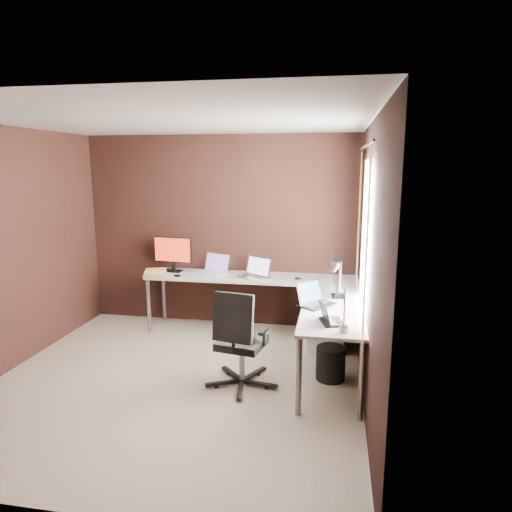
{
  "coord_description": "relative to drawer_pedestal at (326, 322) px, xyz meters",
  "views": [
    {
      "loc": [
        1.51,
        -4.0,
        2.1
      ],
      "look_at": [
        0.63,
        0.95,
        1.1
      ],
      "focal_mm": 32.0,
      "sensor_mm": 36.0,
      "label": 1
    }
  ],
  "objects": [
    {
      "name": "laptop_black_big",
      "position": [
        -0.11,
        -0.73,
        0.48
      ],
      "size": [
        0.41,
        0.43,
        0.23
      ],
      "rotation": [
        0.0,
        0.0,
        0.93
      ],
      "color": "black",
      "rests_on": "desk"
    },
    {
      "name": "laptop_silver",
      "position": [
        -0.9,
        0.3,
        0.48
      ],
      "size": [
        0.47,
        0.43,
        0.25
      ],
      "rotation": [
        0.0,
        0.0,
        -0.54
      ],
      "color": "silver",
      "rests_on": "desk"
    },
    {
      "name": "desk_lamp",
      "position": [
        0.1,
        -1.39,
        0.79
      ],
      "size": [
        0.19,
        0.22,
        0.58
      ],
      "rotation": [
        0.0,
        0.0,
        -0.31
      ],
      "color": "slate",
      "rests_on": "desk"
    },
    {
      "name": "monitor_right",
      "position": [
        0.11,
        -0.4,
        0.68
      ],
      "size": [
        0.15,
        0.55,
        0.45
      ],
      "rotation": [
        0.0,
        0.0,
        1.66
      ],
      "color": "black",
      "rests_on": "desk"
    },
    {
      "name": "room",
      "position": [
        -1.09,
        -1.08,
        0.98
      ],
      "size": [
        3.6,
        3.6,
        2.5
      ],
      "color": "#BAA491",
      "rests_on": "ground"
    },
    {
      "name": "mouse_left",
      "position": [
        -1.87,
        0.15,
        0.45
      ],
      "size": [
        0.1,
        0.08,
        0.04
      ],
      "primitive_type": "ellipsoid",
      "rotation": [
        0.0,
        0.0,
        0.21
      ],
      "color": "black",
      "rests_on": "desk"
    },
    {
      "name": "mouse_corner",
      "position": [
        -0.36,
        0.27,
        0.45
      ],
      "size": [
        0.09,
        0.08,
        0.03
      ],
      "primitive_type": "ellipsoid",
      "rotation": [
        0.0,
        0.0,
        0.31
      ],
      "color": "black",
      "rests_on": "desk"
    },
    {
      "name": "laptop_white",
      "position": [
        -1.47,
        0.44,
        0.48
      ],
      "size": [
        0.44,
        0.38,
        0.24
      ],
      "rotation": [
        0.0,
        0.0,
        -0.4
      ],
      "color": "silver",
      "rests_on": "desk"
    },
    {
      "name": "desk",
      "position": [
        -0.59,
        -0.11,
        0.38
      ],
      "size": [
        2.65,
        2.25,
        0.73
      ],
      "color": "silver",
      "rests_on": "ground"
    },
    {
      "name": "office_chair",
      "position": [
        -0.79,
        -1.14,
        -0.02
      ],
      "size": [
        0.55,
        0.56,
        0.97
      ],
      "rotation": [
        0.0,
        0.0,
        -0.18
      ],
      "color": "black",
      "rests_on": "ground"
    },
    {
      "name": "wastebasket",
      "position": [
        0.07,
        -0.84,
        -0.13
      ],
      "size": [
        0.3,
        0.3,
        0.34
      ],
      "primitive_type": "cylinder",
      "rotation": [
        0.0,
        0.0,
        -0.02
      ],
      "color": "black",
      "rests_on": "ground"
    },
    {
      "name": "monitor_left",
      "position": [
        -2.03,
        0.44,
        0.69
      ],
      "size": [
        0.53,
        0.17,
        0.46
      ],
      "rotation": [
        0.0,
        0.0,
        -0.11
      ],
      "color": "black",
      "rests_on": "desk"
    },
    {
      "name": "drawer_pedestal",
      "position": [
        0.0,
        0.0,
        0.0
      ],
      "size": [
        0.42,
        0.5,
        0.6
      ],
      "primitive_type": "cube",
      "color": "silver",
      "rests_on": "ground"
    },
    {
      "name": "laptop_black_small",
      "position": [
        0.05,
        -1.24,
        0.47
      ],
      "size": [
        0.26,
        0.31,
        0.18
      ],
      "rotation": [
        0.0,
        0.0,
        1.85
      ],
      "color": "black",
      "rests_on": "desk"
    },
    {
      "name": "book_stack",
      "position": [
        -2.16,
        0.16,
        0.47
      ],
      "size": [
        0.3,
        0.27,
        0.09
      ],
      "rotation": [
        0.0,
        0.0,
        0.25
      ],
      "color": "#A28D57",
      "rests_on": "desk"
    }
  ]
}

